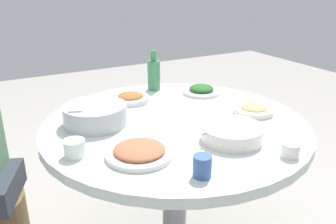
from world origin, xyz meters
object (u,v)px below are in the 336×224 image
(dish_stirfry, at_px, (131,98))
(tea_cup_side, at_px, (75,148))
(tea_cup_far, at_px, (290,150))
(round_dining_table, at_px, (175,142))
(rice_bowl, at_px, (95,114))
(dish_greens, at_px, (201,90))
(dish_shrimp, at_px, (254,110))
(dish_tofu_braise, at_px, (140,152))
(green_bottle, at_px, (154,74))
(tea_cup_near, at_px, (202,166))
(soup_bowl, at_px, (232,133))

(dish_stirfry, height_order, tea_cup_side, tea_cup_side)
(dish_stirfry, height_order, tea_cup_far, tea_cup_far)
(dish_stirfry, relative_size, tea_cup_far, 3.06)
(round_dining_table, bearing_deg, rice_bowl, -112.81)
(dish_stirfry, relative_size, dish_greens, 0.97)
(dish_shrimp, distance_m, dish_tofu_braise, 0.67)
(green_bottle, height_order, tea_cup_near, green_bottle)
(dish_greens, xyz_separation_m, tea_cup_far, (0.77, -0.13, 0.01))
(dish_tofu_braise, distance_m, green_bottle, 0.81)
(rice_bowl, distance_m, dish_shrimp, 0.74)
(soup_bowl, distance_m, dish_shrimp, 0.34)
(tea_cup_far, height_order, tea_cup_side, tea_cup_side)
(soup_bowl, bearing_deg, green_bottle, 177.95)
(tea_cup_far, bearing_deg, round_dining_table, -157.72)
(soup_bowl, distance_m, dish_tofu_braise, 0.38)
(green_bottle, relative_size, tea_cup_near, 3.06)
(dish_greens, height_order, tea_cup_side, tea_cup_side)
(dish_stirfry, relative_size, green_bottle, 0.87)
(round_dining_table, xyz_separation_m, rice_bowl, (-0.14, -0.33, 0.15))
(dish_greens, bearing_deg, tea_cup_near, -33.52)
(tea_cup_near, bearing_deg, rice_bowl, -163.73)
(dish_greens, bearing_deg, tea_cup_far, -9.37)
(tea_cup_near, relative_size, tea_cup_far, 1.15)
(dish_tofu_braise, bearing_deg, tea_cup_side, -118.85)
(dish_stirfry, distance_m, dish_shrimp, 0.63)
(dish_greens, bearing_deg, soup_bowl, -22.12)
(dish_stirfry, bearing_deg, tea_cup_near, -6.04)
(round_dining_table, xyz_separation_m, tea_cup_near, (0.45, -0.16, 0.14))
(rice_bowl, height_order, tea_cup_far, rice_bowl)
(round_dining_table, distance_m, dish_greens, 0.45)
(dish_shrimp, relative_size, dish_tofu_braise, 0.77)
(dish_tofu_braise, relative_size, green_bottle, 1.09)
(dish_greens, xyz_separation_m, dish_tofu_braise, (0.50, -0.60, 0.00))
(tea_cup_near, relative_size, tea_cup_side, 0.95)
(rice_bowl, bearing_deg, round_dining_table, 67.19)
(rice_bowl, relative_size, tea_cup_side, 3.56)
(dish_stirfry, height_order, dish_tofu_braise, same)
(dish_stirfry, relative_size, tea_cup_near, 2.66)
(green_bottle, bearing_deg, soup_bowl, -2.05)
(green_bottle, distance_m, tea_cup_near, 0.96)
(tea_cup_near, bearing_deg, dish_shrimp, 123.82)
(dish_stirfry, bearing_deg, dish_shrimp, 45.79)
(rice_bowl, bearing_deg, tea_cup_far, 40.06)
(rice_bowl, relative_size, green_bottle, 1.22)
(green_bottle, bearing_deg, dish_stirfry, -58.39)
(rice_bowl, bearing_deg, tea_cup_side, -32.22)
(rice_bowl, relative_size, tea_cup_far, 4.28)
(green_bottle, bearing_deg, tea_cup_far, 4.36)
(tea_cup_side, bearing_deg, dish_stirfry, 138.07)
(dish_stirfry, distance_m, tea_cup_far, 0.88)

